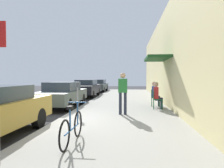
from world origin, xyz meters
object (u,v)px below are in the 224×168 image
parked_car_1 (62,94)px  bicycle_0 (72,128)px  parking_meter (78,95)px  cafe_chair_1 (154,97)px  cafe_chair_0 (156,98)px  parked_car_3 (98,85)px  seated_patron_1 (155,93)px  seated_patron_0 (157,94)px  parked_car_2 (86,88)px  pedestrian_standing (123,90)px

parked_car_1 → bicycle_0: size_ratio=2.57×
parking_meter → cafe_chair_1: size_ratio=1.52×
parking_meter → cafe_chair_0: (3.41, 1.65, -0.26)m
parked_car_3 → seated_patron_1: seated_patron_1 is taller
seated_patron_0 → cafe_chair_1: 0.94m
parked_car_1 → cafe_chair_0: size_ratio=5.06×
cafe_chair_1 → seated_patron_1: bearing=-6.8°
cafe_chair_1 → seated_patron_1: (0.06, -0.01, 0.19)m
parked_car_2 → pedestrian_standing: size_ratio=2.59×
parked_car_1 → seated_patron_0: seated_patron_0 is taller
parked_car_2 → parked_car_3: size_ratio=1.00×
parked_car_1 → bicycle_0: parked_car_1 is taller
cafe_chair_1 → parked_car_2: bearing=130.4°
parked_car_2 → parked_car_3: bearing=90.0°
seated_patron_0 → pedestrian_standing: pedestrian_standing is taller
seated_patron_0 → seated_patron_1: size_ratio=1.00×
parked_car_2 → cafe_chair_0: bearing=-53.7°
parking_meter → seated_patron_0: size_ratio=1.02×
parking_meter → pedestrian_standing: (1.88, 0.02, 0.23)m
parked_car_3 → cafe_chair_1: parked_car_3 is taller
parked_car_1 → parked_car_3: bearing=90.0°
seated_patron_0 → cafe_chair_1: (-0.06, 0.92, -0.19)m
cafe_chair_0 → seated_patron_1: (0.06, 0.91, 0.19)m
parked_car_3 → pedestrian_standing: pedestrian_standing is taller
parked_car_1 → cafe_chair_0: parked_car_1 is taller
parked_car_1 → bicycle_0: (2.42, -6.19, -0.24)m
parked_car_1 → parking_meter: bearing=-58.1°
cafe_chair_0 → cafe_chair_1: same height
cafe_chair_0 → seated_patron_1: size_ratio=0.67×
parked_car_1 → seated_patron_1: 5.02m
parked_car_2 → seated_patron_0: 8.42m
seated_patron_0 → seated_patron_1: 0.91m
parked_car_3 → cafe_chair_0: 13.90m
parked_car_2 → parking_meter: size_ratio=3.33×
cafe_chair_0 → pedestrian_standing: pedestrian_standing is taller
parking_meter → seated_patron_0: parking_meter is taller
parked_car_1 → pedestrian_standing: size_ratio=2.59×
seated_patron_0 → cafe_chair_1: seated_patron_0 is taller
seated_patron_0 → cafe_chair_1: size_ratio=1.48×
parked_car_3 → seated_patron_0: 13.92m
cafe_chair_1 → pedestrian_standing: bearing=-121.0°
bicycle_0 → cafe_chair_0: 5.92m
seated_patron_1 → pedestrian_standing: size_ratio=0.76×
parked_car_3 → parked_car_2: bearing=-90.0°
cafe_chair_0 → parking_meter: bearing=-154.1°
parked_car_2 → cafe_chair_1: size_ratio=5.06×
parked_car_2 → seated_patron_1: (5.02, -5.84, 0.07)m
parked_car_1 → bicycle_0: 6.65m
seated_patron_1 → parked_car_2: bearing=130.7°
seated_patron_0 → pedestrian_standing: size_ratio=0.76×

